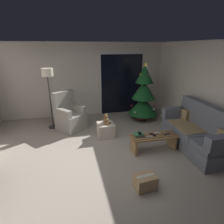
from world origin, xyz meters
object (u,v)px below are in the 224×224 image
object	(u,v)px
couch	(197,133)
remote_silver	(150,137)
coffee_table	(154,140)
remote_graphite	(167,134)
floor_lamp	(48,78)
book_stack	(139,135)
teddy_bear_chestnut	(106,120)
cell_phone	(140,133)
remote_black	(153,135)
armchair	(70,116)
ottoman	(106,130)
remote_white	(158,133)
christmas_tree	(143,95)
cardboard_box_taped_mid_floor	(145,182)

from	to	relation	value
couch	remote_silver	world-z (taller)	couch
coffee_table	remote_graphite	world-z (taller)	remote_graphite
floor_lamp	book_stack	bearing A→B (deg)	-42.51
remote_silver	teddy_bear_chestnut	bearing A→B (deg)	-127.62
cell_phone	couch	bearing A→B (deg)	-1.63
remote_graphite	book_stack	bearing A→B (deg)	63.03
remote_graphite	remote_black	distance (m)	0.35
coffee_table	armchair	size ratio (longest dim) A/B	0.97
cell_phone	floor_lamp	bearing A→B (deg)	144.19
remote_silver	ottoman	xyz separation A→B (m)	(-0.83, 1.01, -0.20)
armchair	coffee_table	bearing A→B (deg)	-42.02
remote_white	cell_phone	size ratio (longest dim) A/B	1.08
coffee_table	cell_phone	xyz separation A→B (m)	(-0.34, 0.06, 0.20)
floor_lamp	remote_graphite	bearing A→B (deg)	-35.76
christmas_tree	cardboard_box_taped_mid_floor	world-z (taller)	christmas_tree
couch	floor_lamp	distance (m)	4.18
christmas_tree	cardboard_box_taped_mid_floor	xyz separation A→B (m)	(-1.20, -3.04, -0.72)
coffee_table	remote_graphite	distance (m)	0.36
remote_graphite	ottoman	size ratio (longest dim) A/B	0.35
couch	cardboard_box_taped_mid_floor	distance (m)	2.01
cell_phone	teddy_bear_chestnut	distance (m)	1.09
armchair	floor_lamp	xyz separation A→B (m)	(-0.52, 0.25, 1.10)
remote_silver	cell_phone	world-z (taller)	cell_phone
cell_phone	book_stack	bearing A→B (deg)	148.80
remote_silver	armchair	world-z (taller)	armchair
teddy_bear_chestnut	armchair	bearing A→B (deg)	141.61
book_stack	floor_lamp	distance (m)	2.99
cardboard_box_taped_mid_floor	remote_silver	bearing A→B (deg)	62.59
coffee_table	floor_lamp	xyz separation A→B (m)	(-2.40, 1.95, 1.25)
cell_phone	armchair	world-z (taller)	armchair
cell_phone	christmas_tree	bearing A→B (deg)	72.14
remote_white	teddy_bear_chestnut	size ratio (longest dim) A/B	0.55
armchair	ottoman	distance (m)	1.21
remote_black	book_stack	size ratio (longest dim) A/B	0.64
armchair	teddy_bear_chestnut	size ratio (longest dim) A/B	3.96
coffee_table	cell_phone	world-z (taller)	cell_phone
christmas_tree	cardboard_box_taped_mid_floor	bearing A→B (deg)	-111.51
armchair	ottoman	bearing A→B (deg)	-38.33
book_stack	christmas_tree	xyz separation A→B (m)	(0.86, 1.84, 0.43)
teddy_bear_chestnut	cardboard_box_taped_mid_floor	distance (m)	2.13
coffee_table	floor_lamp	distance (m)	3.34
couch	christmas_tree	world-z (taller)	christmas_tree
ottoman	remote_black	bearing A→B (deg)	-44.95
cardboard_box_taped_mid_floor	ottoman	bearing A→B (deg)	97.25
remote_black	cell_phone	distance (m)	0.33
couch	coffee_table	world-z (taller)	couch
christmas_tree	floor_lamp	distance (m)	2.99
remote_black	ottoman	world-z (taller)	remote_black
book_stack	armchair	distance (m)	2.24
book_stack	ottoman	xyz separation A→B (m)	(-0.60, 0.90, -0.22)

